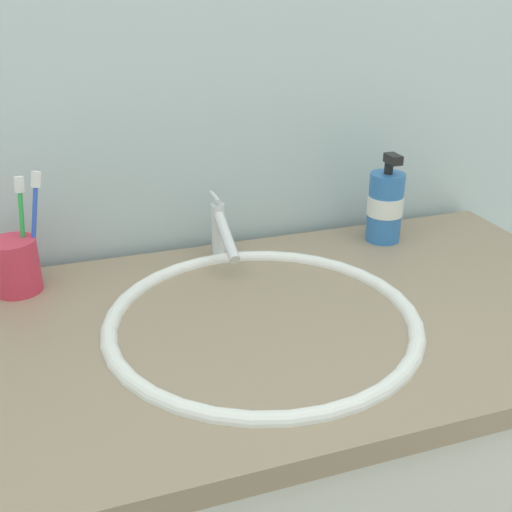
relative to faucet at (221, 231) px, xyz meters
The scene contains 7 objects.
tiled_wall_back 0.29m from the faucet, 74.73° to the left, with size 2.26×0.04×2.40m, color silver.
sink_basin 0.24m from the faucet, 90.00° to the right, with size 0.46×0.46×0.12m.
faucet is the anchor object (origin of this frame).
toothbrush_cup 0.33m from the faucet, behind, with size 0.07×0.07×0.09m, color #D8334C.
toothbrush_blue 0.30m from the faucet, behind, with size 0.04×0.02×0.18m.
toothbrush_green 0.32m from the faucet, behind, with size 0.03×0.02×0.17m.
soap_dispenser 0.31m from the faucet, ahead, with size 0.07×0.07×0.17m.
Camera 1 is at (-0.28, -0.72, 1.33)m, focal length 42.62 mm.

